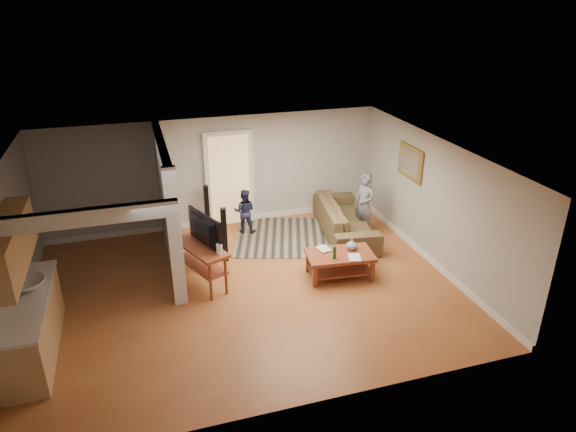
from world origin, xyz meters
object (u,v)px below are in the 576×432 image
at_px(sofa, 344,233).
at_px(toy_basket, 205,258).
at_px(coffee_table, 341,258).
at_px(child, 362,233).
at_px(tv_console, 201,249).
at_px(speaker_left, 224,235).
at_px(speaker_right, 207,208).
at_px(toddler, 245,232).

relative_size(sofa, toy_basket, 5.50).
relative_size(sofa, coffee_table, 1.89).
bearing_deg(child, toy_basket, -106.48).
bearing_deg(sofa, tv_console, 118.92).
relative_size(tv_console, toy_basket, 3.01).
bearing_deg(speaker_left, toy_basket, -155.51).
bearing_deg(child, speaker_right, -132.90).
height_order(coffee_table, toddler, coffee_table).
distance_m(sofa, coffee_table, 1.90).
xyz_separation_m(speaker_right, toy_basket, (-0.32, -1.60, -0.37)).
relative_size(coffee_table, speaker_left, 1.16).
xyz_separation_m(sofa, tv_console, (-3.33, -1.23, 0.73)).
bearing_deg(sofa, toy_basket, 108.02).
height_order(tv_console, toddler, tv_console).
distance_m(coffee_table, tv_console, 2.59).
height_order(sofa, toddler, toddler).
xyz_separation_m(speaker_left, speaker_right, (-0.11, 1.50, -0.03)).
xyz_separation_m(sofa, coffee_table, (-0.80, -1.68, 0.38)).
height_order(speaker_left, toy_basket, speaker_left).
relative_size(coffee_table, child, 0.94).
relative_size(sofa, tv_console, 1.82).
xyz_separation_m(sofa, speaker_right, (-2.88, 1.07, 0.54)).
bearing_deg(speaker_left, child, 17.72).
bearing_deg(speaker_right, toddler, -12.30).
bearing_deg(toddler, speaker_right, -1.99).
bearing_deg(coffee_table, speaker_right, 127.02).
distance_m(tv_console, child, 3.97).
height_order(speaker_right, child, speaker_right).
height_order(sofa, coffee_table, coffee_table).
relative_size(speaker_left, speaker_right, 1.06).
xyz_separation_m(speaker_right, child, (3.28, -1.16, -0.54)).
distance_m(toy_basket, toddler, 1.68).
xyz_separation_m(coffee_table, speaker_right, (-2.08, 2.75, 0.16)).
relative_size(speaker_left, child, 0.81).
height_order(coffee_table, speaker_right, speaker_right).
xyz_separation_m(tv_console, child, (3.73, 1.14, -0.73)).
relative_size(tv_console, speaker_left, 1.20).
height_order(tv_console, child, tv_console).
bearing_deg(tv_console, coffee_table, -33.10).
xyz_separation_m(coffee_table, speaker_left, (-1.97, 1.25, 0.19)).
bearing_deg(tv_console, toy_basket, 56.24).
bearing_deg(tv_console, speaker_left, 31.96).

